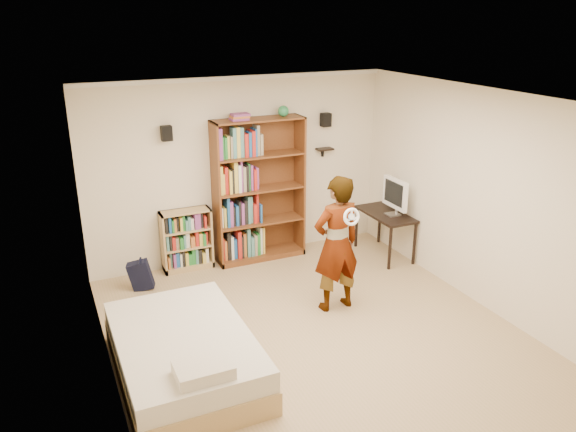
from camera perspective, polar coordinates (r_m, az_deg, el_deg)
name	(u,v)px	position (r m, az deg, el deg)	size (l,w,h in m)	color
ground	(316,334)	(6.66, 2.88, -11.93)	(4.50, 5.00, 0.01)	tan
room_shell	(319,190)	(5.92, 3.17, 2.69)	(4.52, 5.02, 2.71)	beige
crown_molding	(321,103)	(5.72, 3.35, 11.41)	(4.50, 5.00, 0.06)	white
speaker_left	(167,133)	(7.72, -12.24, 8.21)	(0.14, 0.12, 0.20)	black
speaker_right	(326,120)	(8.54, 3.85, 9.72)	(0.14, 0.12, 0.20)	black
wall_shelf	(325,149)	(8.64, 3.75, 6.80)	(0.25, 0.16, 0.03)	black
tall_bookshelf	(259,191)	(8.22, -2.94, 2.58)	(1.34, 0.39, 2.12)	brown
low_bookshelf	(187,240)	(8.18, -10.25, -2.41)	(0.71, 0.27, 0.89)	tan
computer_desk	(384,234)	(8.66, 9.77, -1.82)	(0.50, 1.00, 0.68)	black
imac	(394,197)	(8.39, 10.69, 1.89)	(0.11, 0.55, 0.55)	white
daybed	(184,349)	(5.96, -10.55, -13.14)	(1.31, 2.02, 0.59)	beige
person	(337,244)	(6.86, 4.95, -2.85)	(0.63, 0.41, 1.73)	black
wii_wheel	(351,217)	(6.43, 6.47, -0.09)	(0.21, 0.21, 0.04)	white
navy_bag	(141,275)	(7.81, -14.75, -5.81)	(0.31, 0.20, 0.42)	black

